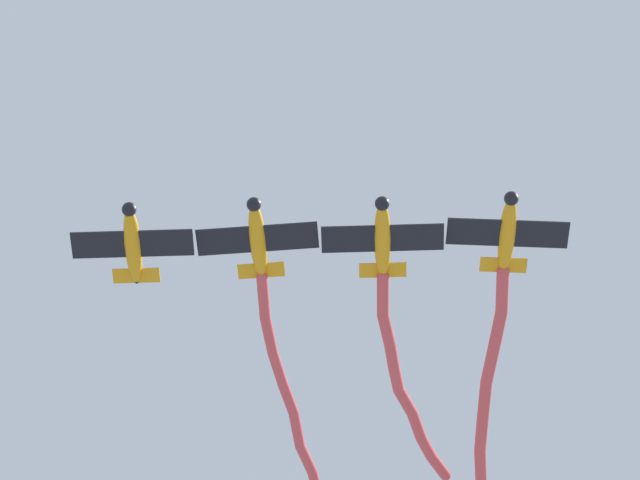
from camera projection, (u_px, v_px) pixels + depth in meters
name	position (u px, v px, depth m)	size (l,w,h in m)	color
airplane_lead	(133.00, 243.00, 81.60)	(5.75, 7.11, 1.85)	orange
airplane_left_wing	(258.00, 238.00, 81.78)	(5.64, 7.21, 1.85)	orange
smoke_trail_left_wing	(305.00, 443.00, 88.93)	(24.68, 8.98, 1.53)	#DB4C4C
airplane_right_wing	(382.00, 238.00, 81.42)	(5.75, 7.11, 1.85)	orange
smoke_trail_right_wing	(406.00, 386.00, 87.49)	(17.19, 6.06, 3.20)	#DB4C4C
airplane_slot	(507.00, 233.00, 81.61)	(5.91, 6.92, 1.85)	orange
smoke_trail_slot	(484.00, 435.00, 88.91)	(21.40, 14.74, 2.90)	#DB4C4C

